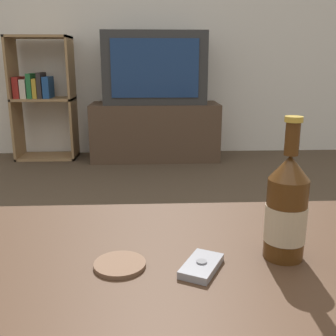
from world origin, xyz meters
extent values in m
cube|color=silver|center=(0.00, 3.02, 1.30)|extent=(8.00, 0.05, 2.60)
cube|color=#422B1C|center=(0.00, 0.00, 0.45)|extent=(1.31, 0.64, 0.04)
cube|color=#4C3828|center=(0.11, 2.74, 0.24)|extent=(1.09, 0.43, 0.49)
cube|color=#2D2D2D|center=(0.11, 2.74, 0.78)|extent=(0.85, 0.38, 0.59)
cube|color=navy|center=(0.11, 2.54, 0.78)|extent=(0.70, 0.01, 0.46)
cube|color=#99754C|center=(-1.10, 2.81, 0.52)|extent=(0.02, 0.30, 1.04)
cube|color=#99754C|center=(-0.60, 2.81, 0.52)|extent=(0.02, 0.30, 1.04)
cube|color=#99754C|center=(-0.85, 2.81, 0.01)|extent=(0.51, 0.30, 0.02)
cube|color=#99754C|center=(-0.85, 2.81, 0.52)|extent=(0.51, 0.30, 0.02)
cube|color=#99754C|center=(-0.85, 2.81, 1.03)|extent=(0.51, 0.30, 0.02)
cube|color=maroon|center=(-1.05, 2.81, 0.62)|extent=(0.05, 0.21, 0.18)
cube|color=beige|center=(-0.99, 2.81, 0.61)|extent=(0.05, 0.21, 0.16)
cube|color=#236B38|center=(-0.94, 2.81, 0.63)|extent=(0.04, 0.21, 0.21)
cube|color=#B7932D|center=(-0.90, 2.81, 0.61)|extent=(0.04, 0.21, 0.16)
cube|color=#2D2828|center=(-0.86, 2.81, 0.64)|extent=(0.04, 0.21, 0.21)
cube|color=navy|center=(-0.80, 2.81, 0.62)|extent=(0.05, 0.21, 0.18)
cylinder|color=#47280F|center=(0.31, 0.01, 0.55)|extent=(0.08, 0.08, 0.16)
cylinder|color=tan|center=(0.31, 0.01, 0.54)|extent=(0.08, 0.08, 0.07)
cone|color=#47280F|center=(0.31, 0.01, 0.65)|extent=(0.08, 0.08, 0.05)
cylinder|color=#47280F|center=(0.31, 0.01, 0.70)|extent=(0.03, 0.03, 0.06)
cylinder|color=#B79333|center=(0.31, 0.01, 0.74)|extent=(0.03, 0.03, 0.01)
cube|color=gray|center=(0.15, -0.03, 0.47)|extent=(0.09, 0.11, 0.01)
cylinder|color=slate|center=(0.15, -0.03, 0.48)|extent=(0.02, 0.02, 0.00)
cylinder|color=brown|center=(0.00, -0.01, 0.47)|extent=(0.10, 0.10, 0.01)
camera|label=1|loc=(0.06, -0.67, 0.83)|focal=42.00mm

